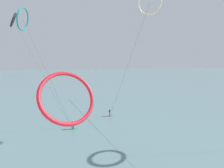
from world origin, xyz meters
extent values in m
cube|color=slate|center=(0.00, 107.05, 0.04)|extent=(400.00, 200.00, 0.08)
ellipsoid|color=#CC288E|center=(1.07, 28.72, 0.11)|extent=(1.40, 0.40, 0.06)
cylinder|color=#1E2823|center=(1.03, 28.58, 0.54)|extent=(0.12, 0.12, 0.80)
cylinder|color=#1E2823|center=(1.11, 28.85, 0.54)|extent=(0.12, 0.12, 0.80)
cube|color=#1E2823|center=(1.07, 28.72, 1.25)|extent=(0.28, 0.36, 0.62)
sphere|color=tan|center=(1.07, 28.72, 1.67)|extent=(0.22, 0.22, 0.22)
cylinder|color=#1E2823|center=(1.01, 28.63, 1.30)|extent=(0.51, 0.22, 0.39)
cylinder|color=#1E2823|center=(1.13, 29.05, 1.30)|extent=(0.51, 0.22, 0.39)
ellipsoid|color=#199351|center=(-7.01, 24.05, 0.11)|extent=(1.40, 0.40, 0.06)
cylinder|color=black|center=(-7.12, 24.13, 0.54)|extent=(0.12, 0.12, 0.80)
cylinder|color=black|center=(-6.89, 23.97, 0.54)|extent=(0.12, 0.12, 0.80)
cube|color=black|center=(-7.01, 24.05, 1.25)|extent=(0.38, 0.35, 0.62)
sphere|color=tan|center=(-7.01, 24.05, 1.67)|extent=(0.22, 0.22, 0.22)
cylinder|color=black|center=(-7.19, 24.30, 1.30)|extent=(0.36, 0.46, 0.39)
cylinder|color=black|center=(-6.83, 24.04, 1.30)|extent=(0.36, 0.46, 0.39)
torus|color=silver|center=(5.91, 20.73, 21.93)|extent=(4.09, 2.79, 3.74)
cylinder|color=#3F3F3F|center=(3.49, 24.72, 10.89)|extent=(4.87, 8.02, 21.79)
torus|color=red|center=(-6.66, 10.00, 9.69)|extent=(5.56, 4.68, 4.27)
cylinder|color=#3F3F3F|center=(-2.69, 9.48, 4.76)|extent=(7.96, 1.06, 9.54)
torus|color=black|center=(-19.20, 35.97, 21.61)|extent=(2.74, 3.77, 3.28)
cylinder|color=#3F3F3F|center=(-13.10, 30.01, 10.72)|extent=(12.22, 11.96, 21.44)
torus|color=teal|center=(-14.77, 27.59, 19.87)|extent=(1.67, 4.11, 3.93)
cylinder|color=#3F3F3F|center=(-10.89, 25.82, 9.87)|extent=(7.79, 3.58, 19.75)
camera|label=1|loc=(-5.85, -2.32, 12.74)|focal=23.34mm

